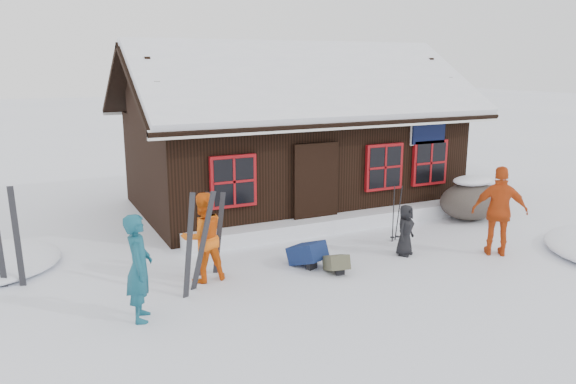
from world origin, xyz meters
name	(u,v)px	position (x,y,z in m)	size (l,w,h in m)	color
ground	(334,270)	(0.00, 0.00, 0.00)	(120.00, 120.00, 0.00)	white
mountain_hut	(291,147)	(1.50, 4.98, 1.58)	(8.90, 6.09, 4.42)	black
snow_drift	(341,222)	(1.50, 2.25, 0.17)	(7.60, 0.60, 0.35)	white
snow_mounds	(355,232)	(1.65, 1.86, 0.00)	(20.60, 13.20, 0.48)	white
skier_teal	(139,268)	(-3.72, -0.54, 0.83)	(0.61, 0.40, 1.66)	#144D5F
skier_orange_left	(203,237)	(-2.38, 0.56, 0.81)	(0.79, 0.61, 1.62)	orange
skier_orange_right	(500,211)	(3.42, -0.69, 0.92)	(1.07, 0.45, 1.83)	#C44514
skier_crouched	(405,230)	(1.72, 0.11, 0.53)	(0.51, 0.33, 1.05)	black
boulder	(471,200)	(4.85, 1.57, 0.50)	(1.69, 1.26, 0.99)	#4E443E
ski_pair_left	(196,243)	(-2.62, 0.17, 0.85)	(0.72, 0.37, 1.77)	black
ski_pair_mid	(7,239)	(-5.50, 1.75, 0.87)	(0.44, 0.15, 1.84)	black
ski_pair_right	(212,235)	(-2.14, 0.79, 0.76)	(0.53, 0.20, 1.61)	black
ski_poles	(396,214)	(2.12, 0.97, 0.60)	(0.23, 0.11, 1.27)	black
backpack_blue	(307,257)	(-0.37, 0.39, 0.18)	(0.49, 0.64, 0.35)	#11204D
backpack_olive	(336,266)	(-0.05, -0.17, 0.14)	(0.38, 0.50, 0.27)	#4C4B36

